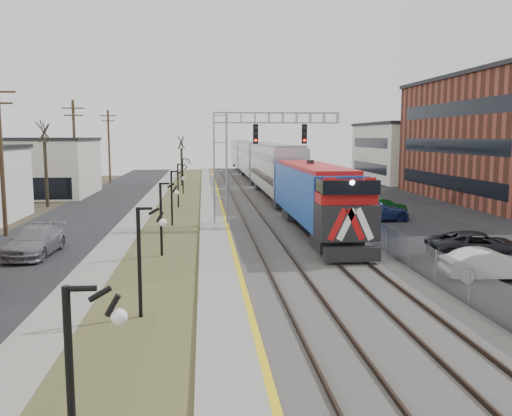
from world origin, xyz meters
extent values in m
cube|color=black|center=(-11.50, 35.00, 0.02)|extent=(7.00, 120.00, 0.04)
cube|color=gray|center=(-7.00, 35.00, 0.04)|extent=(2.00, 120.00, 0.08)
cube|color=#484927|center=(-4.00, 35.00, 0.03)|extent=(4.00, 120.00, 0.06)
cube|color=gray|center=(-1.00, 35.00, 0.12)|extent=(2.00, 120.00, 0.24)
cube|color=#595651|center=(4.00, 35.00, 0.10)|extent=(8.00, 120.00, 0.20)
cube|color=black|center=(16.00, 35.00, 0.02)|extent=(16.00, 120.00, 0.04)
cube|color=gold|center=(-0.12, 35.00, 0.24)|extent=(0.24, 120.00, 0.01)
cube|color=#2D2119|center=(1.25, 35.00, 0.28)|extent=(0.08, 120.00, 0.15)
cube|color=#2D2119|center=(2.75, 35.00, 0.28)|extent=(0.08, 120.00, 0.15)
cube|color=#2D2119|center=(4.75, 35.00, 0.28)|extent=(0.08, 120.00, 0.15)
cube|color=#2D2119|center=(6.25, 35.00, 0.28)|extent=(0.08, 120.00, 0.15)
cube|color=#1443A4|center=(5.50, 23.23, 2.47)|extent=(3.00, 17.00, 4.25)
cube|color=black|center=(5.50, 14.53, 0.70)|extent=(2.80, 0.50, 0.70)
cube|color=#A9AAB4|center=(5.50, 43.53, 3.01)|extent=(3.00, 22.00, 5.33)
cube|color=#A9AAB4|center=(5.50, 66.33, 3.01)|extent=(3.00, 22.00, 5.33)
cube|color=#A9AAB4|center=(5.50, 89.13, 3.01)|extent=(3.00, 22.00, 5.33)
cube|color=gray|center=(-0.50, 28.00, 4.00)|extent=(1.00, 1.00, 8.00)
cube|color=gray|center=(3.50, 28.00, 7.75)|extent=(9.00, 0.80, 0.80)
cube|color=black|center=(2.00, 27.55, 6.60)|extent=(0.35, 0.25, 1.40)
cube|color=black|center=(5.50, 27.55, 6.60)|extent=(0.35, 0.25, 1.40)
cylinder|color=black|center=(-4.00, -2.00, 2.00)|extent=(0.14, 0.14, 4.00)
cylinder|color=black|center=(-4.00, 8.00, 2.00)|extent=(0.14, 0.14, 4.00)
cylinder|color=black|center=(-4.00, 18.00, 2.00)|extent=(0.14, 0.14, 4.00)
cylinder|color=black|center=(-4.00, 28.00, 2.00)|extent=(0.14, 0.14, 4.00)
cylinder|color=black|center=(-4.00, 38.00, 2.00)|extent=(0.14, 0.14, 4.00)
cylinder|color=black|center=(-4.00, 50.00, 2.00)|extent=(0.14, 0.14, 4.00)
cylinder|color=#4C3823|center=(-14.50, 25.00, 5.00)|extent=(0.28, 0.28, 10.00)
cylinder|color=#4C3823|center=(-14.50, 45.00, 5.00)|extent=(0.28, 0.28, 10.00)
cylinder|color=#4C3823|center=(-14.50, 65.00, 5.00)|extent=(0.28, 0.28, 10.00)
cube|color=gray|center=(8.20, 35.00, 0.80)|extent=(0.04, 120.00, 1.60)
cube|color=beige|center=(-21.00, 50.00, 3.00)|extent=(14.00, 12.00, 6.00)
cube|color=beige|center=(30.00, 65.00, 4.00)|extent=(16.00, 18.00, 8.00)
cylinder|color=#382D23|center=(-16.00, 40.00, 2.97)|extent=(0.30, 0.30, 5.95)
cylinder|color=#382D23|center=(-4.50, 60.00, 2.45)|extent=(0.30, 0.30, 4.90)
imported|color=silver|center=(11.01, 11.71, 0.69)|extent=(4.25, 1.65, 1.38)
imported|color=black|center=(12.57, 15.56, 0.73)|extent=(5.51, 2.99, 1.47)
imported|color=navy|center=(11.17, 28.89, 0.79)|extent=(5.57, 2.51, 1.58)
imported|color=slate|center=(11.61, 33.78, 0.81)|extent=(4.86, 2.24, 1.61)
imported|color=#0D4214|center=(12.40, 31.06, 0.74)|extent=(4.75, 3.12, 1.48)
imported|color=slate|center=(-10.84, 18.87, 0.76)|extent=(2.41, 5.37, 1.53)
camera|label=1|loc=(-1.72, -10.91, 6.45)|focal=38.00mm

